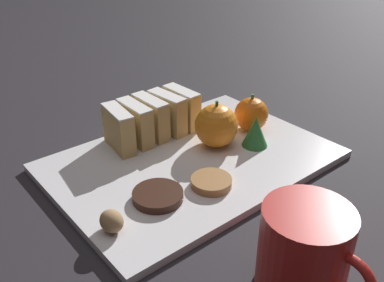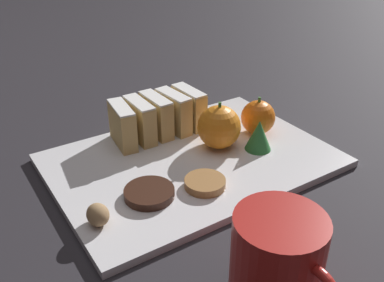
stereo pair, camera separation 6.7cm
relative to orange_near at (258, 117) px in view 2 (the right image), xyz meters
name	(u,v)px [view 2 (the right image)]	position (x,y,z in m)	size (l,w,h in m)	color
ground_plane	(192,164)	(0.01, -0.14, -0.04)	(6.00, 6.00, 0.00)	#28262B
serving_platter	(192,160)	(0.01, -0.14, -0.04)	(0.30, 0.44, 0.01)	white
stollen_slice_front	(122,125)	(-0.09, -0.22, 0.00)	(0.08, 0.04, 0.07)	tan
stollen_slice_second	(140,120)	(-0.09, -0.18, 0.00)	(0.08, 0.03, 0.07)	tan
stollen_slice_third	(156,115)	(-0.09, -0.15, 0.00)	(0.08, 0.03, 0.07)	tan
stollen_slice_fourth	(173,112)	(-0.09, -0.12, 0.00)	(0.08, 0.03, 0.07)	tan
stollen_slice_fifth	(189,107)	(-0.09, -0.08, 0.00)	(0.08, 0.03, 0.07)	tan
orange_near	(258,117)	(0.00, 0.00, 0.00)	(0.06, 0.06, 0.07)	orange
orange_far	(219,127)	(0.00, -0.09, 0.01)	(0.07, 0.07, 0.08)	orange
walnut	(98,215)	(0.08, -0.33, -0.02)	(0.03, 0.03, 0.03)	#9E7A51
chocolate_cookie	(149,193)	(0.06, -0.25, -0.02)	(0.07, 0.07, 0.01)	#381E14
gingerbread_cookie	(205,183)	(0.09, -0.17, -0.02)	(0.06, 0.06, 0.01)	#A3703D
evergreen_sprig	(259,135)	(0.05, -0.04, 0.00)	(0.04, 0.04, 0.05)	#2D7538
coffee_mug	(278,261)	(0.28, -0.22, 0.01)	(0.13, 0.09, 0.10)	red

